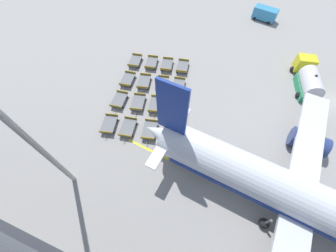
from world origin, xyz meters
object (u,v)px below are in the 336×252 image
object	(u,v)px
baggage_dolly_row_mid_a_col_d	(128,128)
baggage_dolly_row_mid_b_col_c	(156,105)
baggage_dolly_row_near_col_b	(128,79)
baggage_dolly_row_mid_b_col_a	(167,65)
airplane	(311,204)
fuel_tanker_primary	(308,80)
baggage_dolly_row_mid_a_col_c	(138,103)
baggage_dolly_row_far_col_c	(174,107)
service_van	(265,14)
baggage_dolly_row_near_col_c	(119,100)
baggage_dolly_row_far_col_a	(183,67)
baggage_dolly_row_mid_a_col_a	(151,63)
baggage_dolly_row_far_col_b	(179,86)
baggage_dolly_row_near_col_a	(135,61)
baggage_dolly_row_mid_b_col_d	(150,130)
baggage_dolly_row_mid_a_col_b	(144,82)
baggage_dolly_row_far_col_d	(168,134)
baggage_dolly_row_near_col_d	(109,124)
baggage_dolly_row_mid_b_col_b	(162,84)

from	to	relation	value
baggage_dolly_row_mid_a_col_d	baggage_dolly_row_mid_b_col_c	distance (m)	5.27
baggage_dolly_row_near_col_b	baggage_dolly_row_mid_b_col_a	size ratio (longest dim) A/B	1.00
airplane	fuel_tanker_primary	size ratio (longest dim) A/B	4.39
baggage_dolly_row_mid_a_col_c	baggage_dolly_row_far_col_c	size ratio (longest dim) A/B	1.00
service_van	baggage_dolly_row_mid_a_col_d	xyz separation A→B (m)	(33.89, -13.32, -0.76)
baggage_dolly_row_near_col_c	baggage_dolly_row_far_col_a	size ratio (longest dim) A/B	1.00
fuel_tanker_primary	baggage_dolly_row_mid_b_col_c	bearing A→B (deg)	-58.72
baggage_dolly_row_mid_a_col_a	baggage_dolly_row_far_col_b	size ratio (longest dim) A/B	1.00
baggage_dolly_row_near_col_a	baggage_dolly_row_mid_a_col_c	distance (m)	9.08
baggage_dolly_row_mid_b_col_d	baggage_dolly_row_mid_a_col_c	bearing A→B (deg)	-136.47
baggage_dolly_row_mid_a_col_a	baggage_dolly_row_mid_a_col_b	xyz separation A→B (m)	(4.44, 0.71, 0.00)
baggage_dolly_row_mid_a_col_a	baggage_dolly_row_mid_a_col_b	bearing A→B (deg)	9.11
fuel_tanker_primary	baggage_dolly_row_near_col_b	xyz separation A→B (m)	(8.96, -25.78, -0.89)
fuel_tanker_primary	baggage_dolly_row_far_col_b	world-z (taller)	fuel_tanker_primary
baggage_dolly_row_near_col_b	baggage_dolly_row_far_col_d	distance (m)	11.81
baggage_dolly_row_mid_a_col_d	baggage_dolly_row_near_col_b	bearing A→B (deg)	-152.15
baggage_dolly_row_mid_b_col_c	baggage_dolly_row_mid_a_col_a	bearing A→B (deg)	-152.31
baggage_dolly_row_mid_a_col_b	baggage_dolly_row_mid_b_col_c	size ratio (longest dim) A/B	1.00
baggage_dolly_row_mid_a_col_b	baggage_dolly_row_mid_a_col_c	world-z (taller)	same
baggage_dolly_row_mid_a_col_d	baggage_dolly_row_mid_b_col_c	size ratio (longest dim) A/B	1.00
baggage_dolly_row_near_col_b	baggage_dolly_row_mid_b_col_a	bearing A→B (deg)	140.41
baggage_dolly_row_mid_a_col_a	baggage_dolly_row_mid_b_col_d	xyz separation A→B (m)	(12.17, 5.13, 0.00)
baggage_dolly_row_near_col_a	fuel_tanker_primary	bearing A→B (deg)	99.84
baggage_dolly_row_near_col_d	fuel_tanker_primary	bearing A→B (deg)	125.70
airplane	baggage_dolly_row_mid_a_col_b	bearing A→B (deg)	-115.98
baggage_dolly_row_far_col_a	baggage_dolly_row_far_col_c	distance (m)	8.63
baggage_dolly_row_far_col_a	baggage_dolly_row_mid_b_col_c	bearing A→B (deg)	-6.08
service_van	fuel_tanker_primary	bearing A→B (deg)	25.94
baggage_dolly_row_far_col_c	baggage_dolly_row_mid_a_col_d	bearing A→B (deg)	-39.38
baggage_dolly_row_mid_b_col_b	baggage_dolly_row_far_col_d	bearing A→B (deg)	27.25
baggage_dolly_row_near_col_d	airplane	bearing A→B (deg)	84.66
service_van	baggage_dolly_row_far_col_a	distance (m)	22.63
baggage_dolly_row_far_col_b	baggage_dolly_row_mid_b_col_b	bearing A→B (deg)	-77.49
fuel_tanker_primary	baggage_dolly_row_near_col_d	size ratio (longest dim) A/B	2.25
service_van	baggage_dolly_row_mid_b_col_c	bearing A→B (deg)	-21.58
baggage_dolly_row_near_col_c	baggage_dolly_row_mid_b_col_c	distance (m)	5.38
baggage_dolly_row_mid_b_col_a	baggage_dolly_row_far_col_a	bearing A→B (deg)	101.62
baggage_dolly_row_mid_b_col_a	baggage_dolly_row_far_col_d	size ratio (longest dim) A/B	1.00
airplane	baggage_dolly_row_mid_a_col_a	world-z (taller)	airplane
fuel_tanker_primary	baggage_dolly_row_mid_b_col_b	bearing A→B (deg)	-68.94
baggage_dolly_row_near_col_d	baggage_dolly_row_far_col_c	distance (m)	9.14
baggage_dolly_row_far_col_c	baggage_dolly_row_near_col_b	bearing A→B (deg)	-106.48
baggage_dolly_row_mid_b_col_a	baggage_dolly_row_mid_a_col_a	bearing A→B (deg)	-79.53
baggage_dolly_row_mid_b_col_c	baggage_dolly_row_far_col_a	distance (m)	8.99
baggage_dolly_row_mid_a_col_d	baggage_dolly_row_far_col_c	bearing A→B (deg)	140.62
baggage_dolly_row_mid_a_col_c	baggage_dolly_row_mid_b_col_c	bearing A→B (deg)	103.13
baggage_dolly_row_mid_a_col_c	baggage_dolly_row_far_col_d	world-z (taller)	same
baggage_dolly_row_near_col_c	baggage_dolly_row_mid_a_col_c	size ratio (longest dim) A/B	0.99
service_van	baggage_dolly_row_near_col_c	bearing A→B (deg)	-29.03
airplane	baggage_dolly_row_mid_a_col_d	xyz separation A→B (m)	(-2.68, -21.21, -2.58)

